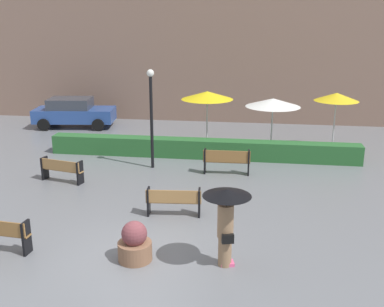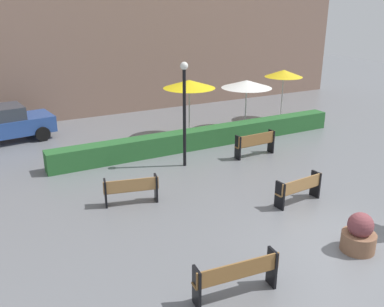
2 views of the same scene
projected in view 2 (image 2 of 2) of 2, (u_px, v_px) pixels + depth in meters
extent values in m
plane|color=slate|center=(346.00, 245.00, 10.55)|extent=(60.00, 60.00, 0.00)
cube|color=#9E7242|center=(131.00, 190.00, 12.63)|extent=(1.66, 0.63, 0.04)
cube|color=#9E7242|center=(131.00, 185.00, 12.42)|extent=(1.61, 0.42, 0.38)
cube|color=black|center=(105.00, 193.00, 12.43)|extent=(0.14, 0.36, 0.84)
cube|color=black|center=(156.00, 188.00, 12.80)|extent=(0.14, 0.36, 0.84)
cube|color=olive|center=(235.00, 275.00, 8.60)|extent=(1.88, 0.41, 0.04)
cube|color=olive|center=(239.00, 270.00, 8.41)|extent=(1.86, 0.21, 0.38)
cube|color=black|center=(197.00, 288.00, 8.28)|extent=(0.09, 0.35, 0.88)
cube|color=black|center=(272.00, 268.00, 8.92)|extent=(0.09, 0.35, 0.88)
cube|color=#9E7242|center=(298.00, 189.00, 12.68)|extent=(1.65, 0.41, 0.04)
cube|color=#9E7242|center=(302.00, 184.00, 12.48)|extent=(1.63, 0.18, 0.39)
cube|color=black|center=(280.00, 196.00, 12.28)|extent=(0.09, 0.37, 0.84)
cube|color=black|center=(315.00, 184.00, 13.05)|extent=(0.09, 0.37, 0.84)
cube|color=olive|center=(255.00, 144.00, 16.56)|extent=(1.76, 0.29, 0.04)
cube|color=olive|center=(257.00, 139.00, 16.36)|extent=(1.76, 0.08, 0.45)
cube|color=black|center=(238.00, 148.00, 16.17)|extent=(0.07, 0.35, 0.94)
cube|color=black|center=(271.00, 141.00, 16.92)|extent=(0.07, 0.35, 0.94)
cylinder|color=brown|center=(358.00, 242.00, 10.26)|extent=(0.83, 0.83, 0.47)
sphere|color=brown|center=(361.00, 225.00, 10.11)|extent=(0.62, 0.62, 0.62)
cylinder|color=black|center=(184.00, 119.00, 15.10)|extent=(0.12, 0.12, 3.58)
sphere|color=white|center=(184.00, 66.00, 14.45)|extent=(0.28, 0.28, 0.28)
cylinder|color=silver|center=(189.00, 111.00, 18.65)|extent=(0.06, 0.06, 2.41)
cone|color=yellow|center=(189.00, 84.00, 18.25)|extent=(2.29, 2.29, 0.35)
cylinder|color=silver|center=(246.00, 107.00, 19.71)|extent=(0.06, 0.06, 2.21)
cone|color=white|center=(247.00, 84.00, 19.33)|extent=(2.34, 2.34, 0.35)
cylinder|color=silver|center=(282.00, 97.00, 21.43)|extent=(0.06, 0.06, 2.41)
cone|color=yellow|center=(284.00, 73.00, 21.02)|extent=(1.90, 1.90, 0.35)
cube|color=#28602D|center=(205.00, 137.00, 17.69)|extent=(12.98, 0.70, 0.78)
cube|color=#846656|center=(123.00, 5.00, 21.92)|extent=(28.00, 1.20, 11.31)
cube|color=#28478C|center=(2.00, 127.00, 18.17)|extent=(4.38, 2.26, 0.70)
cylinder|color=black|center=(32.00, 125.00, 19.74)|extent=(0.66, 0.30, 0.64)
cylinder|color=black|center=(43.00, 134.00, 18.39)|extent=(0.66, 0.30, 0.64)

